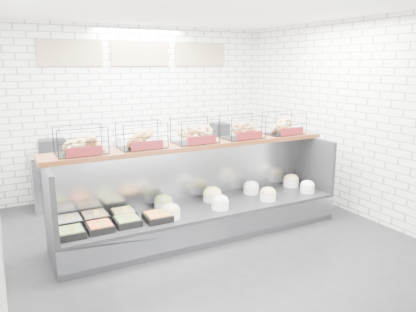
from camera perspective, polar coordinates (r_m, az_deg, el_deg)
ground at (r=5.55m, az=0.71°, el=-11.92°), size 5.50×5.50×0.00m
room_shell at (r=5.59m, az=-2.24°, el=10.08°), size 5.02×5.51×3.01m
display_case at (r=5.70m, az=-1.11°, el=-7.66°), size 4.00×0.90×1.20m
bagel_shelf at (r=5.59m, az=-1.82°, el=3.05°), size 4.10×0.50×0.40m
prep_counter at (r=7.50m, az=-8.26°, el=-1.64°), size 4.00×0.60×1.20m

